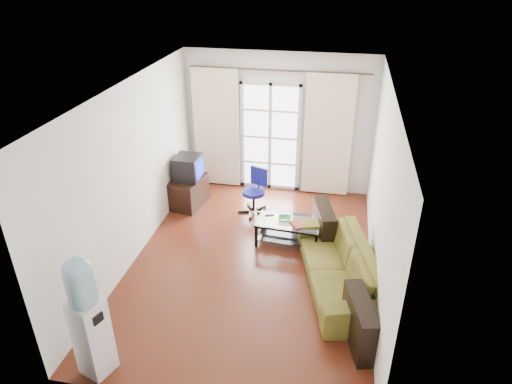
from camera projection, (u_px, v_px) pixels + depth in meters
The scene contains 20 objects.
floor at pixel (252, 261), 7.08m from camera, with size 5.20×5.20×0.00m, color #602816.
ceiling at pixel (251, 90), 5.81m from camera, with size 5.20×5.20×0.00m, color white.
wall_back at pixel (279, 123), 8.70m from camera, with size 3.60×0.02×2.70m, color white.
wall_front at pixel (194, 310), 4.19m from camera, with size 3.60×0.02×2.70m, color white.
wall_left at pixel (132, 173), 6.75m from camera, with size 0.02×5.20×2.70m, color white.
wall_right at pixel (382, 196), 6.14m from camera, with size 0.02×5.20×2.70m, color white.
french_door at pixel (270, 137), 8.80m from camera, with size 1.16×0.06×2.15m.
curtain_rod at pixel (279, 70), 8.13m from camera, with size 0.04×0.04×3.30m, color #4C3F2D.
curtain_left at pixel (216, 129), 8.87m from camera, with size 0.90×0.07×2.35m, color #FFF3CD.
curtain_right at pixel (328, 137), 8.50m from camera, with size 0.90×0.07×2.35m, color #FFF3CD.
radiator at pixel (317, 177), 8.95m from camera, with size 0.64×0.12×0.64m, color #9E9EA1.
sofa at pixel (339, 266), 6.46m from camera, with size 1.39×2.35×0.64m, color brown.
coffee_table at pixel (289, 228), 7.42m from camera, with size 1.06×0.65×0.42m.
bowl at pixel (285, 219), 7.35m from camera, with size 0.25×0.25×0.05m, color #338C4A.
book at pixel (293, 226), 7.19m from camera, with size 0.28×0.29×0.02m, color #B93F16.
remote at pixel (270, 215), 7.50m from camera, with size 0.16×0.04×0.02m, color black.
tv_stand at pixel (189, 192), 8.53m from camera, with size 0.50×0.76×0.55m, color black.
crt_tv at pixel (187, 167), 8.30m from camera, with size 0.50×0.49×0.44m.
task_chair at pixel (255, 200), 8.31m from camera, with size 0.74×0.74×0.84m.
water_cooler at pixel (87, 315), 4.88m from camera, with size 0.41×0.41×1.57m.
Camera 1 is at (1.17, -5.62, 4.28)m, focal length 32.00 mm.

